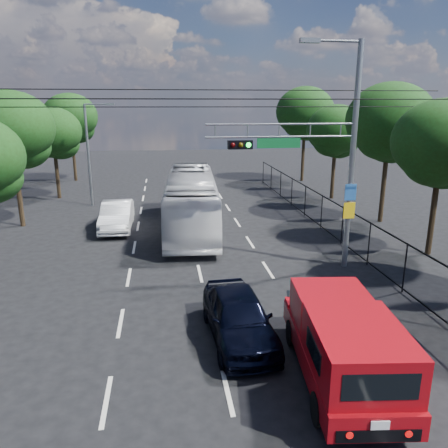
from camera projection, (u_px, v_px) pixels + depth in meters
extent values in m
plane|color=black|center=(227.00, 390.00, 11.11)|extent=(120.00, 120.00, 0.00)
cube|color=beige|center=(106.00, 401.00, 10.71)|extent=(0.12, 2.00, 0.01)
cube|color=beige|center=(121.00, 323.00, 14.53)|extent=(0.12, 2.00, 0.01)
cube|color=beige|center=(129.00, 277.00, 18.34)|extent=(0.12, 2.00, 0.01)
cube|color=beige|center=(134.00, 247.00, 22.16)|extent=(0.12, 2.00, 0.01)
cube|color=beige|center=(138.00, 226.00, 25.98)|extent=(0.12, 2.00, 0.01)
cube|color=beige|center=(141.00, 210.00, 29.79)|extent=(0.12, 2.00, 0.01)
cube|color=beige|center=(143.00, 198.00, 33.61)|extent=(0.12, 2.00, 0.01)
cube|color=beige|center=(145.00, 189.00, 37.43)|extent=(0.12, 2.00, 0.01)
cube|color=beige|center=(146.00, 181.00, 41.25)|extent=(0.12, 2.00, 0.01)
cube|color=beige|center=(227.00, 390.00, 11.11)|extent=(0.12, 2.00, 0.01)
cube|color=beige|center=(210.00, 317.00, 14.93)|extent=(0.12, 2.00, 0.01)
cube|color=beige|center=(200.00, 273.00, 18.75)|extent=(0.12, 2.00, 0.01)
cube|color=beige|center=(193.00, 245.00, 22.56)|extent=(0.12, 2.00, 0.01)
cube|color=beige|center=(188.00, 224.00, 26.38)|extent=(0.12, 2.00, 0.01)
cube|color=beige|center=(185.00, 209.00, 30.20)|extent=(0.12, 2.00, 0.01)
cube|color=beige|center=(182.00, 197.00, 34.02)|extent=(0.12, 2.00, 0.01)
cube|color=beige|center=(180.00, 188.00, 37.83)|extent=(0.12, 2.00, 0.01)
cube|color=beige|center=(178.00, 180.00, 41.65)|extent=(0.12, 2.00, 0.01)
cube|color=beige|center=(339.00, 380.00, 11.51)|extent=(0.12, 2.00, 0.01)
cube|color=beige|center=(295.00, 311.00, 15.33)|extent=(0.12, 2.00, 0.01)
cube|color=beige|center=(268.00, 270.00, 19.15)|extent=(0.12, 2.00, 0.01)
cube|color=beige|center=(250.00, 242.00, 22.97)|extent=(0.12, 2.00, 0.01)
cube|color=beige|center=(237.00, 222.00, 26.78)|extent=(0.12, 2.00, 0.01)
cube|color=beige|center=(228.00, 207.00, 30.60)|extent=(0.12, 2.00, 0.01)
cube|color=beige|center=(220.00, 196.00, 34.42)|extent=(0.12, 2.00, 0.01)
cube|color=beige|center=(214.00, 187.00, 38.24)|extent=(0.12, 2.00, 0.01)
cube|color=beige|center=(209.00, 179.00, 42.05)|extent=(0.12, 2.00, 0.01)
cylinder|color=slate|center=(352.00, 160.00, 18.35)|extent=(0.24, 0.24, 9.50)
cylinder|color=slate|center=(337.00, 41.00, 16.98)|extent=(2.00, 0.10, 0.10)
cube|color=slate|center=(310.00, 40.00, 16.83)|extent=(0.80, 0.25, 0.18)
cylinder|color=slate|center=(282.00, 124.00, 17.54)|extent=(6.20, 0.08, 0.08)
cylinder|color=slate|center=(281.00, 137.00, 17.67)|extent=(6.20, 0.08, 0.08)
cube|color=black|center=(240.00, 145.00, 17.52)|extent=(1.00, 0.28, 0.35)
sphere|color=#3F0505|center=(233.00, 145.00, 17.34)|extent=(0.20, 0.20, 0.20)
sphere|color=#4C3805|center=(241.00, 145.00, 17.38)|extent=(0.20, 0.20, 0.20)
sphere|color=#0CE533|center=(249.00, 145.00, 17.42)|extent=(0.20, 0.20, 0.20)
cube|color=#0D5E2A|center=(279.00, 143.00, 17.72)|extent=(1.80, 0.05, 0.40)
cube|color=#235AA6|center=(351.00, 192.00, 18.58)|extent=(0.50, 0.04, 0.70)
cube|color=yellow|center=(349.00, 210.00, 18.79)|extent=(0.50, 0.04, 0.70)
cylinder|color=slate|center=(341.00, 130.00, 17.94)|extent=(0.05, 0.05, 0.50)
cylinder|color=slate|center=(310.00, 130.00, 17.76)|extent=(0.05, 0.05, 0.50)
cylinder|color=slate|center=(279.00, 130.00, 17.59)|extent=(0.05, 0.05, 0.50)
cylinder|color=slate|center=(248.00, 131.00, 17.42)|extent=(0.05, 0.05, 0.50)
cylinder|color=slate|center=(215.00, 131.00, 17.24)|extent=(0.05, 0.05, 0.50)
cylinder|color=slate|center=(88.00, 156.00, 30.30)|extent=(0.18, 0.18, 7.00)
cylinder|color=slate|center=(96.00, 104.00, 29.47)|extent=(1.60, 0.09, 0.09)
cube|color=slate|center=(110.00, 104.00, 29.60)|extent=(0.60, 0.22, 0.15)
cylinder|color=black|center=(202.00, 99.00, 14.92)|extent=(22.00, 0.04, 0.04)
cylinder|color=black|center=(194.00, 90.00, 18.15)|extent=(22.00, 0.04, 0.04)
cylinder|color=black|center=(192.00, 107.00, 19.77)|extent=(22.00, 0.04, 0.04)
cube|color=black|center=(336.00, 203.00, 23.07)|extent=(0.04, 34.00, 0.06)
cube|color=black|center=(334.00, 236.00, 23.55)|extent=(0.04, 34.00, 0.06)
cylinder|color=black|center=(405.00, 268.00, 16.64)|extent=(0.06, 0.06, 2.00)
cylinder|color=black|center=(369.00, 244.00, 19.50)|extent=(0.06, 0.06, 2.00)
cylinder|color=black|center=(342.00, 226.00, 22.37)|extent=(0.06, 0.06, 2.00)
cylinder|color=black|center=(322.00, 212.00, 25.23)|extent=(0.06, 0.06, 2.00)
cylinder|color=black|center=(305.00, 201.00, 28.09)|extent=(0.06, 0.06, 2.00)
cylinder|color=black|center=(292.00, 192.00, 30.95)|extent=(0.06, 0.06, 2.00)
cylinder|color=black|center=(281.00, 184.00, 33.82)|extent=(0.06, 0.06, 2.00)
cylinder|color=black|center=(271.00, 178.00, 36.68)|extent=(0.06, 0.06, 2.00)
cylinder|color=black|center=(263.00, 173.00, 39.54)|extent=(0.06, 0.06, 2.00)
cylinder|color=black|center=(433.00, 212.00, 20.65)|extent=(0.28, 0.28, 4.20)
ellipsoid|color=black|center=(442.00, 141.00, 19.77)|extent=(4.50, 4.50, 3.83)
ellipsoid|color=black|center=(443.00, 163.00, 20.39)|extent=(3.00, 3.00, 2.40)
ellipsoid|color=black|center=(435.00, 162.00, 19.77)|extent=(2.85, 2.85, 2.28)
cylinder|color=black|center=(384.00, 183.00, 26.38)|extent=(0.28, 0.28, 4.76)
ellipsoid|color=black|center=(390.00, 120.00, 25.38)|extent=(5.10, 5.10, 4.33)
ellipsoid|color=black|center=(392.00, 140.00, 26.04)|extent=(3.40, 3.40, 2.72)
ellipsoid|color=black|center=(384.00, 138.00, 25.42)|extent=(3.23, 3.23, 2.58)
cylinder|color=black|center=(333.00, 172.00, 33.10)|extent=(0.28, 0.28, 4.03)
ellipsoid|color=black|center=(336.00, 130.00, 32.26)|extent=(4.32, 4.32, 3.67)
ellipsoid|color=black|center=(339.00, 143.00, 32.87)|extent=(2.88, 2.88, 2.30)
ellipsoid|color=black|center=(332.00, 142.00, 32.25)|extent=(2.74, 2.74, 2.19)
cylinder|color=black|center=(303.00, 154.00, 40.64)|extent=(0.28, 0.28, 4.93)
ellipsoid|color=black|center=(305.00, 112.00, 39.61)|extent=(5.28, 5.28, 4.49)
ellipsoid|color=black|center=(308.00, 125.00, 40.28)|extent=(3.52, 3.52, 2.82)
ellipsoid|color=black|center=(302.00, 124.00, 39.66)|extent=(3.34, 3.34, 2.68)
cylinder|color=black|center=(18.00, 189.00, 25.42)|extent=(0.28, 0.28, 4.48)
ellipsoid|color=black|center=(11.00, 127.00, 24.48)|extent=(4.80, 4.80, 4.08)
ellipsoid|color=black|center=(22.00, 147.00, 25.12)|extent=(3.20, 3.20, 2.56)
ellipsoid|color=black|center=(5.00, 145.00, 24.50)|extent=(3.04, 3.04, 2.43)
cylinder|color=black|center=(57.00, 173.00, 33.18)|extent=(0.28, 0.28, 3.92)
ellipsoid|color=black|center=(53.00, 132.00, 32.36)|extent=(4.20, 4.20, 3.57)
ellipsoid|color=black|center=(61.00, 144.00, 32.96)|extent=(2.80, 2.80, 2.24)
ellipsoid|color=black|center=(48.00, 143.00, 32.35)|extent=(2.66, 2.66, 2.13)
cylinder|color=black|center=(74.00, 156.00, 40.70)|extent=(0.28, 0.28, 4.59)
ellipsoid|color=black|center=(70.00, 116.00, 39.74)|extent=(4.92, 4.92, 4.18)
ellipsoid|color=black|center=(76.00, 129.00, 40.39)|extent=(3.28, 3.28, 2.62)
ellipsoid|color=black|center=(67.00, 128.00, 39.76)|extent=(3.12, 3.12, 2.49)
cylinder|color=black|center=(293.00, 333.00, 13.14)|extent=(0.37, 0.80, 0.77)
cylinder|color=black|center=(354.00, 332.00, 13.19)|extent=(0.37, 0.80, 0.77)
cylinder|color=black|center=(320.00, 409.00, 9.86)|extent=(0.37, 0.80, 0.77)
cylinder|color=black|center=(401.00, 407.00, 9.91)|extent=(0.37, 0.80, 0.77)
cube|color=maroon|center=(340.00, 355.00, 11.45)|extent=(2.68, 5.69, 0.61)
cube|color=maroon|center=(318.00, 309.00, 13.80)|extent=(2.09, 0.82, 0.60)
cube|color=black|center=(316.00, 297.00, 14.01)|extent=(1.90, 0.65, 0.34)
cube|color=maroon|center=(330.00, 306.00, 12.45)|extent=(2.15, 1.91, 1.04)
cube|color=black|center=(338.00, 318.00, 11.64)|extent=(1.70, 0.24, 0.60)
cube|color=maroon|center=(358.00, 350.00, 10.05)|extent=(2.34, 3.01, 1.15)
cube|color=black|center=(402.00, 348.00, 10.07)|extent=(0.19, 1.31, 0.49)
cube|color=black|center=(314.00, 350.00, 10.01)|extent=(0.19, 1.31, 0.49)
cube|color=black|center=(381.00, 387.00, 8.71)|extent=(1.59, 0.23, 0.60)
cube|color=black|center=(378.00, 435.00, 8.86)|extent=(1.76, 0.28, 0.29)
cube|color=silver|center=(380.00, 425.00, 8.74)|extent=(0.39, 0.08, 0.20)
imported|color=black|center=(239.00, 316.00, 13.35)|extent=(2.05, 4.60, 1.54)
imported|color=silver|center=(191.00, 201.00, 25.10)|extent=(3.46, 11.80, 3.24)
imported|color=silver|center=(117.00, 216.00, 25.21)|extent=(1.69, 4.81, 1.58)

